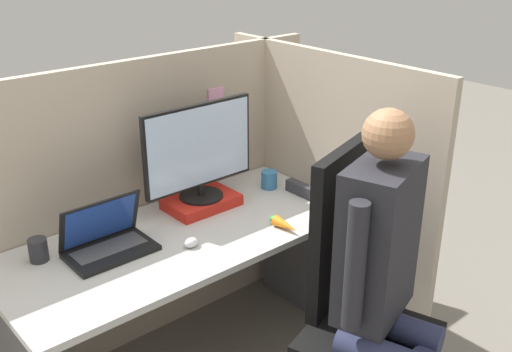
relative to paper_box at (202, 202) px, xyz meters
The scene contains 13 objects.
cubicle_panel_back 0.31m from the paper_box, 136.58° to the left, with size 2.06×0.05×1.40m.
cubicle_panel_right 0.63m from the paper_box, 21.66° to the right, with size 0.04×1.33×1.40m.
desk 0.34m from the paper_box, 144.09° to the right, with size 1.56×0.69×0.72m.
paper_box is the anchor object (origin of this frame).
monitor 0.26m from the paper_box, 90.00° to the left, with size 0.57×0.20×0.44m.
laptop 0.54m from the paper_box, behind, with size 0.34×0.22×0.22m.
mouse 0.38m from the paper_box, 132.66° to the right, with size 0.06×0.05×0.04m.
stapler 0.49m from the paper_box, 24.70° to the right, with size 0.04×0.17×0.06m.
carrot_toy 0.45m from the paper_box, 72.42° to the right, with size 0.05×0.16×0.05m.
office_chair 0.86m from the paper_box, 81.42° to the right, with size 0.58×0.62×1.16m.
person 1.00m from the paper_box, 85.65° to the right, with size 0.46×0.49×1.38m.
coffee_mug 0.39m from the paper_box, ahead, with size 0.08×0.08×0.09m.
pen_cup 0.77m from the paper_box, behind, with size 0.07×0.07×0.09m.
Camera 1 is at (-1.23, -1.56, 1.94)m, focal length 42.00 mm.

